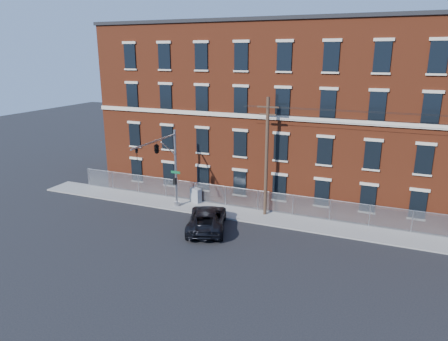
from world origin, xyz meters
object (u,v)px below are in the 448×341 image
utility_cabinet (196,195)px  utility_pole_near (267,155)px  pickup_truck (207,219)px  traffic_signal_mast (161,155)px

utility_cabinet → utility_pole_near: bearing=18.3°
utility_pole_near → pickup_truck: (-3.43, -4.46, -4.49)m
traffic_signal_mast → pickup_truck: bearing=-12.9°
pickup_truck → utility_cabinet: pickup_truck is taller
utility_pole_near → utility_cabinet: (-6.81, 0.40, -4.55)m
utility_pole_near → pickup_truck: bearing=-127.6°
utility_cabinet → traffic_signal_mast: bearing=-85.6°
utility_pole_near → utility_cabinet: bearing=176.6°
traffic_signal_mast → pickup_truck: (4.57, -1.05, -4.54)m
traffic_signal_mast → pickup_truck: size_ratio=1.14×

